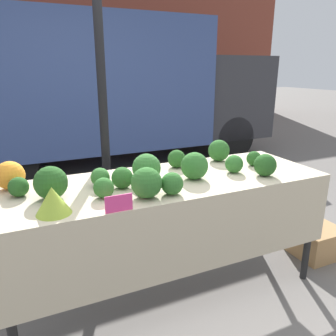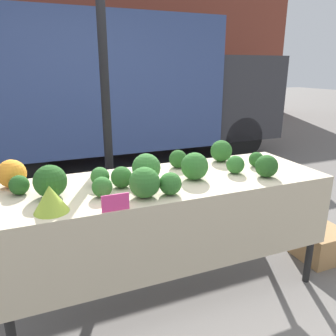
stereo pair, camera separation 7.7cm
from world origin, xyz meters
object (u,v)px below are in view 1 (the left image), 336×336
(orange_cauliflower, at_px, (10,175))
(produce_crate, at_px, (316,241))
(parked_truck, at_px, (106,87))
(price_sign, at_px, (119,203))

(orange_cauliflower, height_order, produce_crate, orange_cauliflower)
(parked_truck, bearing_deg, orange_cauliflower, -113.05)
(parked_truck, bearing_deg, price_sign, -103.42)
(orange_cauliflower, relative_size, price_sign, 1.20)
(parked_truck, distance_m, price_sign, 4.20)
(produce_crate, bearing_deg, orange_cauliflower, 171.91)
(price_sign, bearing_deg, parked_truck, 76.58)
(parked_truck, relative_size, orange_cauliflower, 30.54)
(parked_truck, distance_m, produce_crate, 4.06)
(price_sign, bearing_deg, orange_cauliflower, 130.69)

